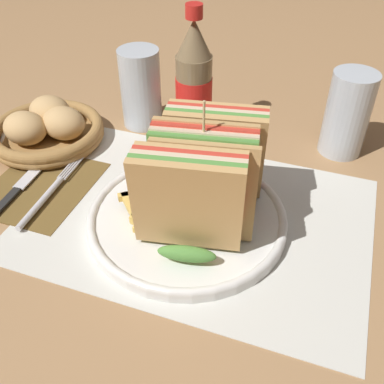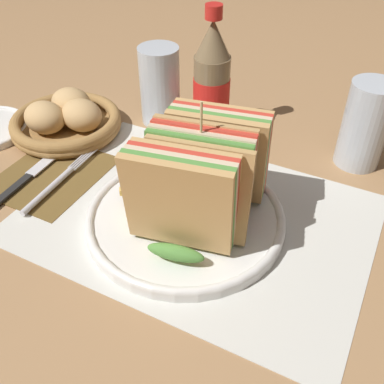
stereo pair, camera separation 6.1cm
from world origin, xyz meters
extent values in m
plane|color=#9E754C|center=(0.00, 0.00, 0.00)|extent=(4.00, 4.00, 0.00)
cube|color=silver|center=(-0.02, -0.01, 0.00)|extent=(0.47, 0.34, 0.00)
cylinder|color=white|center=(-0.03, -0.02, 0.01)|extent=(0.27, 0.27, 0.01)
torus|color=white|center=(-0.03, -0.02, 0.01)|extent=(0.27, 0.27, 0.01)
cube|color=tan|center=(-0.01, -0.09, 0.09)|extent=(0.13, 0.05, 0.13)
cube|color=#518E3D|center=(-0.01, -0.08, 0.09)|extent=(0.13, 0.05, 0.13)
cube|color=beige|center=(-0.01, -0.07, 0.08)|extent=(0.13, 0.05, 0.13)
cube|color=red|center=(-0.01, -0.06, 0.08)|extent=(0.13, 0.05, 0.13)
cube|color=tan|center=(-0.01, -0.05, 0.08)|extent=(0.13, 0.05, 0.13)
ellipsoid|color=#518E3D|center=(0.00, -0.10, 0.03)|extent=(0.07, 0.03, 0.02)
cube|color=tan|center=(0.00, -0.05, 0.08)|extent=(0.13, 0.05, 0.13)
cube|color=#518E3D|center=(-0.01, -0.04, 0.08)|extent=(0.13, 0.05, 0.13)
cube|color=beige|center=(-0.01, -0.03, 0.08)|extent=(0.13, 0.05, 0.13)
cube|color=red|center=(-0.01, -0.02, 0.09)|extent=(0.13, 0.05, 0.13)
cube|color=tan|center=(-0.01, -0.01, 0.09)|extent=(0.13, 0.05, 0.13)
ellipsoid|color=#518E3D|center=(0.00, -0.05, 0.03)|extent=(0.07, 0.03, 0.02)
cube|color=tan|center=(-0.01, 0.02, 0.09)|extent=(0.13, 0.05, 0.13)
cube|color=#518E3D|center=(-0.01, 0.03, 0.09)|extent=(0.13, 0.05, 0.13)
cube|color=beige|center=(-0.01, 0.04, 0.08)|extent=(0.13, 0.05, 0.13)
cube|color=red|center=(-0.01, 0.05, 0.08)|extent=(0.13, 0.05, 0.13)
cube|color=tan|center=(-0.01, 0.06, 0.08)|extent=(0.13, 0.05, 0.13)
ellipsoid|color=#518E3D|center=(0.00, 0.00, 0.03)|extent=(0.07, 0.03, 0.02)
cylinder|color=tan|center=(-0.01, -0.02, 0.10)|extent=(0.00, 0.00, 0.17)
cube|color=#E0B756|center=(-0.08, -0.03, 0.02)|extent=(0.02, 0.07, 0.01)
cube|color=#E0B756|center=(-0.08, -0.04, 0.02)|extent=(0.01, 0.05, 0.01)
cube|color=#E0B756|center=(-0.08, -0.06, 0.02)|extent=(0.01, 0.05, 0.01)
cube|color=#E0B756|center=(-0.07, -0.05, 0.02)|extent=(0.06, 0.02, 0.01)
cube|color=#E0B756|center=(-0.08, -0.02, 0.03)|extent=(0.03, 0.05, 0.01)
cube|color=#E0B756|center=(-0.07, -0.06, 0.03)|extent=(0.04, 0.05, 0.01)
cube|color=#E0B756|center=(-0.09, -0.02, 0.03)|extent=(0.05, 0.04, 0.01)
cube|color=#E0B756|center=(-0.10, -0.03, 0.03)|extent=(0.05, 0.04, 0.01)
cube|color=#E0B756|center=(-0.07, -0.04, 0.03)|extent=(0.01, 0.07, 0.01)
cube|color=#E0B756|center=(-0.06, -0.04, 0.03)|extent=(0.06, 0.04, 0.01)
cube|color=#E0B756|center=(-0.08, -0.05, 0.03)|extent=(0.01, 0.06, 0.01)
cube|color=#E0B756|center=(-0.07, -0.04, 0.03)|extent=(0.03, 0.06, 0.01)
cube|color=#E0B756|center=(-0.10, -0.06, 0.03)|extent=(0.05, 0.05, 0.01)
cube|color=#E0B756|center=(-0.08, -0.01, 0.03)|extent=(0.01, 0.07, 0.01)
cube|color=brown|center=(-0.26, -0.03, 0.00)|extent=(0.15, 0.17, 0.00)
cylinder|color=silver|center=(-0.24, -0.06, 0.01)|extent=(0.01, 0.11, 0.01)
cylinder|color=silver|center=(-0.25, 0.03, 0.01)|extent=(0.01, 0.08, 0.00)
cylinder|color=silver|center=(-0.24, 0.03, 0.01)|extent=(0.01, 0.08, 0.00)
cylinder|color=silver|center=(-0.24, 0.03, 0.01)|extent=(0.01, 0.08, 0.00)
cylinder|color=silver|center=(-0.23, 0.03, 0.01)|extent=(0.01, 0.08, 0.00)
cube|color=black|center=(-0.29, -0.09, 0.01)|extent=(0.02, 0.08, 0.00)
cube|color=silver|center=(-0.29, 0.02, 0.01)|extent=(0.02, 0.12, 0.00)
cylinder|color=#7A6647|center=(-0.10, 0.21, 0.07)|extent=(0.06, 0.06, 0.13)
cylinder|color=red|center=(-0.10, 0.21, 0.07)|extent=(0.06, 0.06, 0.05)
cone|color=#7A6647|center=(-0.10, 0.21, 0.16)|extent=(0.06, 0.06, 0.06)
cylinder|color=red|center=(-0.10, 0.21, 0.20)|extent=(0.03, 0.03, 0.02)
cylinder|color=silver|center=(0.15, 0.23, 0.07)|extent=(0.07, 0.07, 0.14)
cylinder|color=silver|center=(-0.20, 0.20, 0.07)|extent=(0.07, 0.07, 0.14)
cylinder|color=black|center=(-0.20, 0.20, 0.04)|extent=(0.06, 0.06, 0.08)
cylinder|color=olive|center=(-0.32, 0.09, 0.01)|extent=(0.18, 0.18, 0.01)
torus|color=olive|center=(-0.32, 0.09, 0.01)|extent=(0.19, 0.19, 0.02)
torus|color=olive|center=(-0.32, 0.09, 0.02)|extent=(0.19, 0.19, 0.02)
ellipsoid|color=tan|center=(-0.29, 0.09, 0.04)|extent=(0.07, 0.06, 0.05)
ellipsoid|color=tan|center=(-0.33, 0.12, 0.04)|extent=(0.07, 0.06, 0.05)
ellipsoid|color=tan|center=(-0.34, 0.06, 0.04)|extent=(0.07, 0.06, 0.05)
camera|label=1|loc=(0.13, -0.44, 0.43)|focal=42.00mm
camera|label=2|loc=(0.18, -0.42, 0.43)|focal=42.00mm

